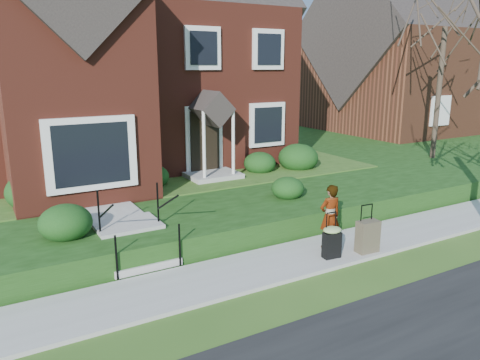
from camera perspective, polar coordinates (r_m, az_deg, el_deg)
ground at (r=10.05m, az=4.60°, el=-10.30°), size 120.00×120.00×0.00m
sidewalk at (r=10.03m, az=4.61°, el=-10.09°), size 60.00×1.60×0.08m
terrace at (r=20.96m, az=-3.25°, el=3.39°), size 44.00×20.00×0.60m
walkway at (r=13.28m, az=-16.96°, el=-1.92°), size 1.20×6.00×0.06m
main_house at (r=17.89m, az=-14.19°, el=17.18°), size 10.40×10.20×9.40m
neighbour_house at (r=28.21m, az=19.68°, el=15.42°), size 9.40×8.00×9.20m
front_steps at (r=10.41m, az=-12.83°, el=-6.91°), size 1.40×2.02×1.50m
foundation_shrubs at (r=13.49m, az=-7.25°, el=0.63°), size 9.88×4.21×1.04m
woman at (r=10.68m, az=10.91°, el=-4.37°), size 0.56×0.39×1.46m
suitcase_black at (r=10.23m, az=11.14°, el=-7.23°), size 0.45×0.39×1.00m
suitcase_olive at (r=10.72m, az=15.29°, el=-6.64°), size 0.51×0.31×1.07m
tree_gap at (r=19.42m, az=23.88°, el=18.08°), size 5.31×5.31×7.59m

